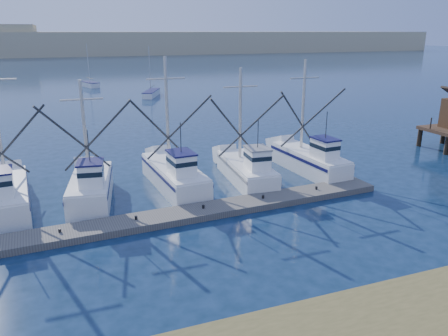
{
  "coord_description": "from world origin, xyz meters",
  "views": [
    {
      "loc": [
        -12.72,
        -15.98,
        10.39
      ],
      "look_at": [
        -3.72,
        8.0,
        2.33
      ],
      "focal_mm": 35.0,
      "sensor_mm": 36.0,
      "label": 1
    }
  ],
  "objects": [
    {
      "name": "sailboat_far",
      "position": [
        -7.01,
        73.11,
        0.5
      ],
      "size": [
        3.26,
        5.45,
        8.1
      ],
      "rotation": [
        0.0,
        0.0,
        0.32
      ],
      "color": "white",
      "rests_on": "ground"
    },
    {
      "name": "floating_dock",
      "position": [
        -8.48,
        6.6,
        0.2
      ],
      "size": [
        30.07,
        3.66,
        0.4
      ],
      "primitive_type": "cube",
      "rotation": [
        0.0,
        0.0,
        0.06
      ],
      "color": "#5D5953",
      "rests_on": "ground"
    },
    {
      "name": "dune_ridge",
      "position": [
        0.0,
        210.0,
        5.0
      ],
      "size": [
        360.0,
        60.0,
        10.0
      ],
      "primitive_type": "cube",
      "color": "tan",
      "rests_on": "ground"
    },
    {
      "name": "ground",
      "position": [
        0.0,
        0.0,
        0.0
      ],
      "size": [
        500.0,
        500.0,
        0.0
      ],
      "primitive_type": "plane",
      "color": "#0B1E33",
      "rests_on": "ground"
    },
    {
      "name": "sailboat_near",
      "position": [
        1.53,
        56.38,
        0.49
      ],
      "size": [
        4.21,
        6.94,
        8.1
      ],
      "rotation": [
        0.0,
        0.0,
        -0.41
      ],
      "color": "white",
      "rests_on": "ground"
    },
    {
      "name": "trawler_fleet",
      "position": [
        -8.66,
        11.38,
        0.97
      ],
      "size": [
        28.97,
        8.29,
        9.2
      ],
      "color": "white",
      "rests_on": "ground"
    }
  ]
}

